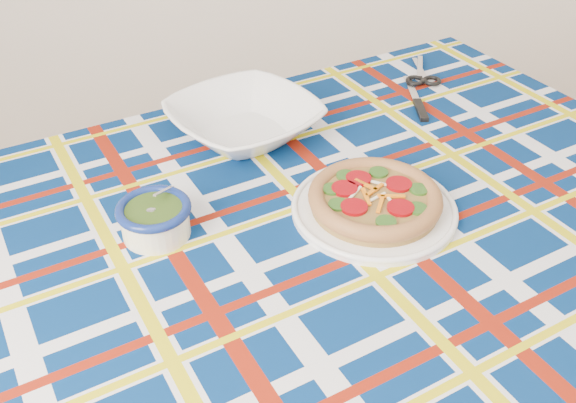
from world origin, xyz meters
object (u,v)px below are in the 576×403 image
object	(u,v)px
dining_table	(280,271)
pesto_bowl	(155,217)
main_focaccia_plate	(375,199)
serving_bowl	(244,120)

from	to	relation	value
dining_table	pesto_bowl	distance (m)	0.25
dining_table	pesto_bowl	world-z (taller)	pesto_bowl
main_focaccia_plate	serving_bowl	distance (m)	0.37
serving_bowl	main_focaccia_plate	bearing A→B (deg)	-62.08
main_focaccia_plate	dining_table	bearing A→B (deg)	-172.40
main_focaccia_plate	pesto_bowl	world-z (taller)	pesto_bowl
dining_table	serving_bowl	xyz separation A→B (m)	(0.01, 0.35, 0.12)
dining_table	pesto_bowl	size ratio (longest dim) A/B	14.80
dining_table	serving_bowl	world-z (taller)	serving_bowl
dining_table	serving_bowl	size ratio (longest dim) A/B	6.25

